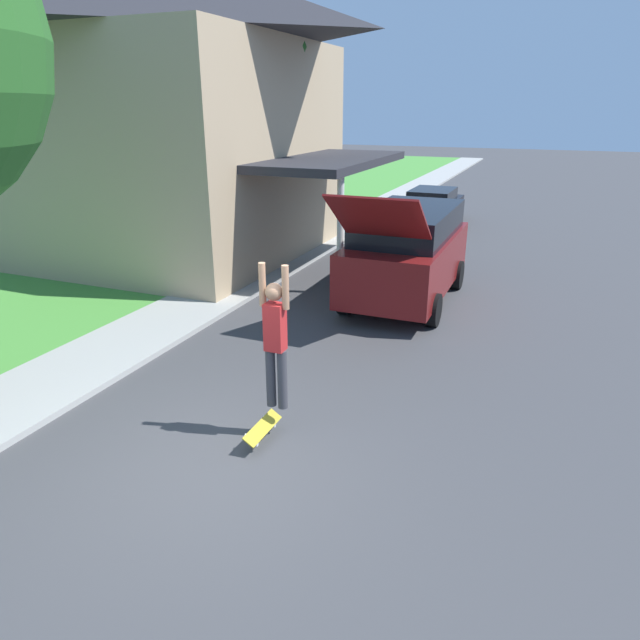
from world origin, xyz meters
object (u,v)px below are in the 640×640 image
car_down_street (432,206)px  lawn_tree_far (244,50)px  suv_parked (407,252)px  skateboard (262,428)px  skateboarder (275,336)px

car_down_street → lawn_tree_far: bearing=-123.4°
suv_parked → skateboard: (-0.24, -6.57, -0.94)m
skateboarder → skateboard: skateboarder is taller
lawn_tree_far → skateboard: size_ratio=9.53×
lawn_tree_far → car_down_street: bearing=56.6°
suv_parked → skateboarder: (-0.13, -6.33, 0.32)m
lawn_tree_far → suv_parked: 7.78m
car_down_street → skateboard: car_down_street is taller
lawn_tree_far → suv_parked: bearing=-27.4°
suv_parked → car_down_street: 9.46m
car_down_street → skateboarder: bearing=-85.4°
suv_parked → skateboard: bearing=-92.1°
suv_parked → lawn_tree_far: bearing=152.6°
lawn_tree_far → car_down_street: (4.24, 6.43, -5.02)m
suv_parked → skateboarder: suv_parked is taller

